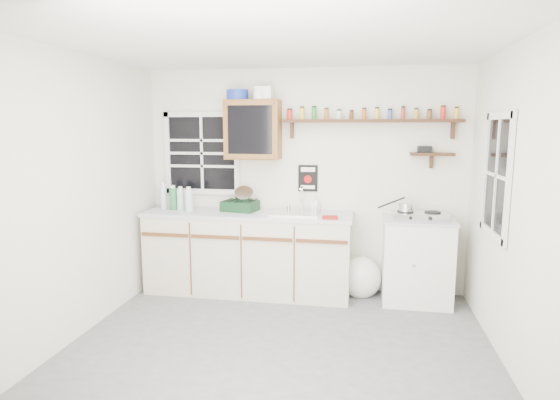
{
  "coord_description": "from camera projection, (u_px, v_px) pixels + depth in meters",
  "views": [
    {
      "loc": [
        0.66,
        -3.66,
        1.86
      ],
      "look_at": [
        -0.09,
        0.55,
        1.19
      ],
      "focal_mm": 30.0,
      "sensor_mm": 36.0,
      "label": 1
    }
  ],
  "objects": [
    {
      "name": "window_back",
      "position": [
        202.0,
        153.0,
        5.47
      ],
      "size": [
        0.93,
        0.03,
        0.98
      ],
      "color": "black",
      "rests_on": "wall_back"
    },
    {
      "name": "window_right",
      "position": [
        497.0,
        176.0,
        3.96
      ],
      "size": [
        0.03,
        0.78,
        1.08
      ],
      "color": "black",
      "rests_on": "wall_back"
    },
    {
      "name": "upper_cabinet_clutter",
      "position": [
        249.0,
        94.0,
        5.12
      ],
      "size": [
        0.51,
        0.24,
        0.14
      ],
      "color": "#172E97",
      "rests_on": "upper_cabinet"
    },
    {
      "name": "trash_bag",
      "position": [
        361.0,
        277.0,
        5.17
      ],
      "size": [
        0.43,
        0.39,
        0.49
      ],
      "color": "white",
      "rests_on": "floor"
    },
    {
      "name": "right_cabinet",
      "position": [
        417.0,
        260.0,
        4.96
      ],
      "size": [
        0.73,
        0.57,
        0.91
      ],
      "color": "silver",
      "rests_on": "floor"
    },
    {
      "name": "warning_sign",
      "position": [
        308.0,
        178.0,
        5.3
      ],
      "size": [
        0.22,
        0.02,
        0.3
      ],
      "color": "black",
      "rests_on": "wall_back"
    },
    {
      "name": "soap_bottle",
      "position": [
        316.0,
        203.0,
        5.26
      ],
      "size": [
        0.1,
        0.1,
        0.17
      ],
      "primitive_type": "imported",
      "rotation": [
        0.0,
        0.0,
        -0.3
      ],
      "color": "white",
      "rests_on": "main_cabinet"
    },
    {
      "name": "hotplate",
      "position": [
        419.0,
        215.0,
        4.86
      ],
      "size": [
        0.57,
        0.34,
        0.08
      ],
      "rotation": [
        0.0,
        0.0,
        0.08
      ],
      "color": "silver",
      "rests_on": "right_cabinet"
    },
    {
      "name": "spice_shelf",
      "position": [
        369.0,
        120.0,
        5.01
      ],
      "size": [
        1.91,
        0.18,
        0.35
      ],
      "color": "black",
      "rests_on": "wall_back"
    },
    {
      "name": "secondary_shelf",
      "position": [
        430.0,
        154.0,
        4.96
      ],
      "size": [
        0.45,
        0.16,
        0.24
      ],
      "color": "black",
      "rests_on": "wall_back"
    },
    {
      "name": "room",
      "position": [
        279.0,
        203.0,
        3.77
      ],
      "size": [
        3.64,
        3.24,
        2.54
      ],
      "color": "#505052",
      "rests_on": "ground"
    },
    {
      "name": "rag",
      "position": [
        330.0,
        217.0,
        4.83
      ],
      "size": [
        0.17,
        0.16,
        0.02
      ],
      "primitive_type": "cube",
      "rotation": [
        0.0,
        0.0,
        0.13
      ],
      "color": "maroon",
      "rests_on": "main_cabinet"
    },
    {
      "name": "dish_rack",
      "position": [
        241.0,
        203.0,
        5.26
      ],
      "size": [
        0.42,
        0.34,
        0.28
      ],
      "rotation": [
        0.0,
        0.0,
        -0.18
      ],
      "color": "black",
      "rests_on": "main_cabinet"
    },
    {
      "name": "main_cabinet",
      "position": [
        248.0,
        252.0,
        5.25
      ],
      "size": [
        2.31,
        0.63,
        0.92
      ],
      "color": "beige",
      "rests_on": "floor"
    },
    {
      "name": "saucepan",
      "position": [
        405.0,
        207.0,
        4.88
      ],
      "size": [
        0.36,
        0.19,
        0.15
      ],
      "rotation": [
        0.0,
        0.0,
        -0.25
      ],
      "color": "silver",
      "rests_on": "hotplate"
    },
    {
      "name": "upper_cabinet",
      "position": [
        253.0,
        130.0,
        5.17
      ],
      "size": [
        0.6,
        0.32,
        0.65
      ],
      "color": "brown",
      "rests_on": "wall_back"
    },
    {
      "name": "sink",
      "position": [
        296.0,
        213.0,
        5.09
      ],
      "size": [
        0.52,
        0.44,
        0.29
      ],
      "color": "silver",
      "rests_on": "main_cabinet"
    },
    {
      "name": "water_bottles",
      "position": [
        177.0,
        198.0,
        5.31
      ],
      "size": [
        0.42,
        0.15,
        0.31
      ],
      "color": "#ABBDC8",
      "rests_on": "main_cabinet"
    }
  ]
}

